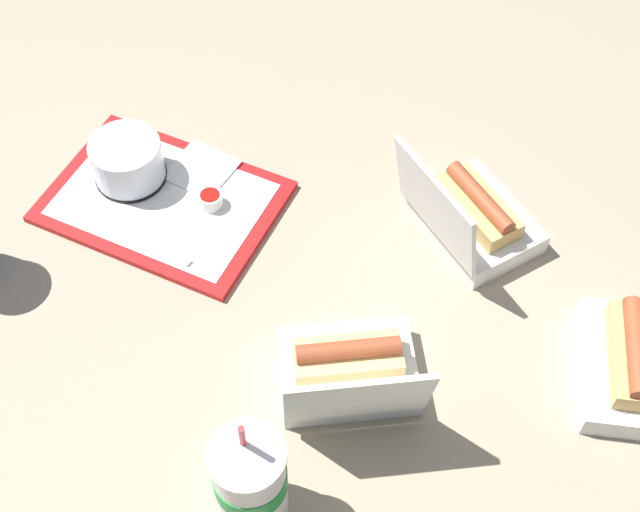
# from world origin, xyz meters

# --- Properties ---
(ground_plane) EXTENTS (3.20, 3.20, 0.00)m
(ground_plane) POSITION_xyz_m (0.00, 0.00, 0.00)
(ground_plane) COLOR gray
(food_tray) EXTENTS (0.37, 0.26, 0.01)m
(food_tray) POSITION_xyz_m (0.31, -0.03, 0.01)
(food_tray) COLOR red
(food_tray) RESTS_ON ground_plane
(cake_container) EXTENTS (0.12, 0.12, 0.08)m
(cake_container) POSITION_xyz_m (0.39, -0.05, 0.05)
(cake_container) COLOR black
(cake_container) RESTS_ON food_tray
(ketchup_cup) EXTENTS (0.04, 0.04, 0.02)m
(ketchup_cup) POSITION_xyz_m (0.23, -0.06, 0.03)
(ketchup_cup) COLOR white
(ketchup_cup) RESTS_ON food_tray
(napkin_stack) EXTENTS (0.11, 0.11, 0.00)m
(napkin_stack) POSITION_xyz_m (0.29, -0.12, 0.02)
(napkin_stack) COLOR white
(napkin_stack) RESTS_ON food_tray
(plastic_fork) EXTENTS (0.11, 0.03, 0.00)m
(plastic_fork) POSITION_xyz_m (0.26, 0.05, 0.02)
(plastic_fork) COLOR white
(plastic_fork) RESTS_ON food_tray
(clamshell_hotdog_center) EXTENTS (0.26, 0.26, 0.18)m
(clamshell_hotdog_center) POSITION_xyz_m (-0.16, -0.19, 0.04)
(clamshell_hotdog_center) COLOR white
(clamshell_hotdog_center) RESTS_ON ground_plane
(clamshell_hotdog_left) EXTENTS (0.26, 0.25, 0.18)m
(clamshell_hotdog_left) POSITION_xyz_m (-0.10, 0.14, 0.04)
(clamshell_hotdog_left) COLOR white
(clamshell_hotdog_left) RESTS_ON ground_plane
(clamshell_hotdog_front) EXTENTS (0.19, 0.23, 0.16)m
(clamshell_hotdog_front) POSITION_xyz_m (-0.46, -0.04, 0.04)
(clamshell_hotdog_front) COLOR white
(clamshell_hotdog_front) RESTS_ON ground_plane
(soda_cup_front) EXTENTS (0.10, 0.10, 0.23)m
(soda_cup_front) POSITION_xyz_m (-0.07, 0.36, 0.09)
(soda_cup_front) COLOR white
(soda_cup_front) RESTS_ON ground_plane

